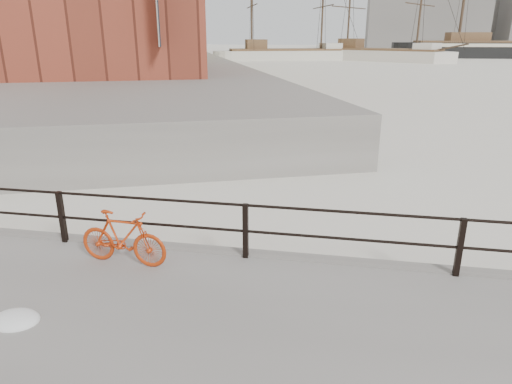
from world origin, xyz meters
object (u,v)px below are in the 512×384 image
at_px(bicycle, 123,238).
at_px(schooner_left, 286,60).
at_px(schooner_mid, 379,61).
at_px(workboat_near, 35,89).
at_px(workboat_far, 87,70).

distance_m(bicycle, schooner_left, 74.31).
xyz_separation_m(schooner_mid, workboat_near, (-29.51, -47.66, 0.00)).
relative_size(schooner_left, workboat_near, 2.26).
xyz_separation_m(bicycle, schooner_mid, (9.08, 73.99, -0.83)).
relative_size(bicycle, workboat_far, 0.13).
distance_m(bicycle, workboat_near, 33.33).
distance_m(workboat_near, workboat_far, 20.96).
bearing_deg(bicycle, schooner_left, 99.57).
bearing_deg(workboat_far, schooner_left, 43.96).
height_order(bicycle, workboat_near, workboat_near).
distance_m(schooner_mid, workboat_far, 45.82).
bearing_deg(workboat_far, bicycle, -68.40).
bearing_deg(workboat_near, schooner_left, 27.40).
height_order(schooner_mid, workboat_far, schooner_mid).
relative_size(bicycle, workboat_near, 0.14).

